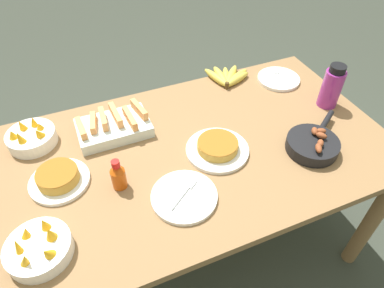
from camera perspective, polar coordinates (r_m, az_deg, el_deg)
The scene contains 13 objects.
ground_plane at distance 2.00m, azimuth 0.00°, elevation -16.43°, with size 14.00×14.00×0.00m, color #383D33.
dining_table at distance 1.46m, azimuth 0.00°, elevation -3.61°, with size 1.63×0.92×0.76m.
banana_bunch at distance 1.77m, azimuth 6.02°, elevation 11.00°, with size 0.22×0.20×0.04m.
melon_tray at distance 1.48m, azimuth -12.92°, elevation 2.94°, with size 0.30×0.19×0.09m.
skillet at distance 1.45m, azimuth 19.51°, elevation -0.01°, with size 0.31×0.24×0.08m.
frittata_plate_center at distance 1.37m, azimuth 4.27°, elevation -0.62°, with size 0.25×0.25×0.05m.
frittata_plate_side at distance 1.35m, azimuth -21.35°, elevation -5.35°, with size 0.22×0.22×0.06m.
empty_plate_near_front at distance 1.83m, azimuth 14.23°, elevation 10.47°, with size 0.21×0.21×0.02m.
empty_plate_far_left at distance 1.22m, azimuth -1.31°, elevation -8.74°, with size 0.24×0.24×0.02m.
fruit_bowl_mango at distance 1.18m, azimuth -24.12°, elevation -15.54°, with size 0.20×0.20×0.10m.
fruit_bowl_citrus at distance 1.54m, azimuth -25.22°, elevation 1.08°, with size 0.19×0.19×0.11m.
water_bottle at distance 1.68m, azimuth 22.27°, elevation 8.80°, with size 0.09×0.09×0.21m.
hot_sauce_bottle at distance 1.25m, azimuth -12.21°, elevation -5.16°, with size 0.05×0.05×0.13m.
Camera 1 is at (-0.38, -0.90, 1.74)m, focal length 32.00 mm.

